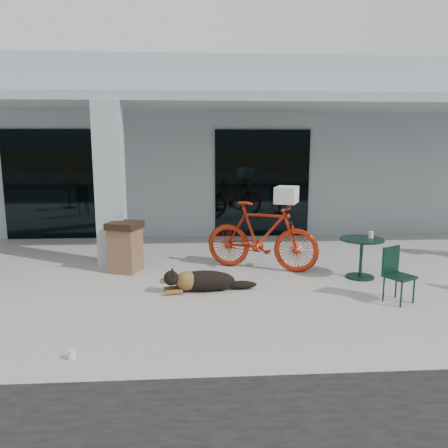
{
  "coord_description": "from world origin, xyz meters",
  "views": [
    {
      "loc": [
        0.1,
        -6.04,
        2.31
      ],
      "look_at": [
        0.58,
        1.21,
        1.0
      ],
      "focal_mm": 35.0,
      "sensor_mm": 36.0,
      "label": 1
    }
  ],
  "objects": [
    {
      "name": "ground",
      "position": [
        0.0,
        0.0,
        0.0
      ],
      "size": [
        80.0,
        80.0,
        0.0
      ],
      "primitive_type": "plane",
      "color": "#A5A29B",
      "rests_on": "ground"
    },
    {
      "name": "building",
      "position": [
        0.0,
        8.5,
        2.25
      ],
      "size": [
        22.0,
        7.0,
        4.5
      ],
      "primitive_type": "cube",
      "color": "#A6B3BC",
      "rests_on": "ground"
    },
    {
      "name": "storefront_glass_left",
      "position": [
        -3.2,
        4.98,
        1.35
      ],
      "size": [
        2.8,
        0.06,
        2.7
      ],
      "primitive_type": "cube",
      "color": "black",
      "rests_on": "ground"
    },
    {
      "name": "storefront_glass_right",
      "position": [
        1.8,
        4.98,
        1.35
      ],
      "size": [
        2.4,
        0.06,
        2.7
      ],
      "primitive_type": "cube",
      "color": "black",
      "rests_on": "ground"
    },
    {
      "name": "column",
      "position": [
        -1.5,
        2.3,
        1.56
      ],
      "size": [
        0.5,
        0.5,
        3.12
      ],
      "primitive_type": "cube",
      "color": "#A6B3BC",
      "rests_on": "ground"
    },
    {
      "name": "overhang",
      "position": [
        0.0,
        3.6,
        3.21
      ],
      "size": [
        22.0,
        2.8,
        0.18
      ],
      "primitive_type": "cube",
      "color": "#A6B3BC",
      "rests_on": "column"
    },
    {
      "name": "bicycle",
      "position": [
        1.33,
        1.88,
        0.64
      ],
      "size": [
        2.2,
        1.38,
        1.28
      ],
      "primitive_type": "imported",
      "rotation": [
        0.0,
        0.0,
        1.17
      ],
      "color": "#AB250D",
      "rests_on": "ground"
    },
    {
      "name": "laundry_basket",
      "position": [
        1.74,
        1.71,
        1.43
      ],
      "size": [
        0.53,
        0.6,
        0.3
      ],
      "primitive_type": "cube",
      "rotation": [
        0.0,
        0.0,
        1.17
      ],
      "color": "white",
      "rests_on": "bicycle"
    },
    {
      "name": "dog",
      "position": [
        0.22,
        0.7,
        0.19
      ],
      "size": [
        1.2,
        0.59,
        0.38
      ],
      "primitive_type": null,
      "rotation": [
        0.0,
        0.0,
        0.19
      ],
      "color": "black",
      "rests_on": "ground"
    },
    {
      "name": "cup_near_dog",
      "position": [
        -1.27,
        -1.5,
        0.05
      ],
      "size": [
        0.1,
        0.1,
        0.11
      ],
      "primitive_type": "cylinder",
      "rotation": [
        0.0,
        0.0,
        0.15
      ],
      "color": "white",
      "rests_on": "ground"
    },
    {
      "name": "cafe_table_far",
      "position": [
        3.0,
        1.23,
        0.35
      ],
      "size": [
        0.96,
        0.96,
        0.71
      ],
      "primitive_type": null,
      "rotation": [
        0.0,
        0.0,
        -0.33
      ],
      "color": "#113225",
      "rests_on": "ground"
    },
    {
      "name": "cafe_chair_far_a",
      "position": [
        3.11,
        -0.01,
        0.41
      ],
      "size": [
        0.52,
        0.54,
        0.82
      ],
      "primitive_type": null,
      "rotation": [
        0.0,
        0.0,
        0.52
      ],
      "color": "#113225",
      "rests_on": "ground"
    },
    {
      "name": "cup_on_table",
      "position": [
        3.17,
        1.28,
        0.76
      ],
      "size": [
        0.11,
        0.11,
        0.11
      ],
      "primitive_type": "cylinder",
      "rotation": [
        0.0,
        0.0,
        -0.33
      ],
      "color": "white",
      "rests_on": "cafe_table_far"
    },
    {
      "name": "trash_receptacle",
      "position": [
        -1.2,
        1.9,
        0.47
      ],
      "size": [
        0.7,
        0.7,
        0.93
      ],
      "primitive_type": null,
      "rotation": [
        0.0,
        0.0,
        -0.34
      ],
      "color": "brown",
      "rests_on": "ground"
    }
  ]
}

